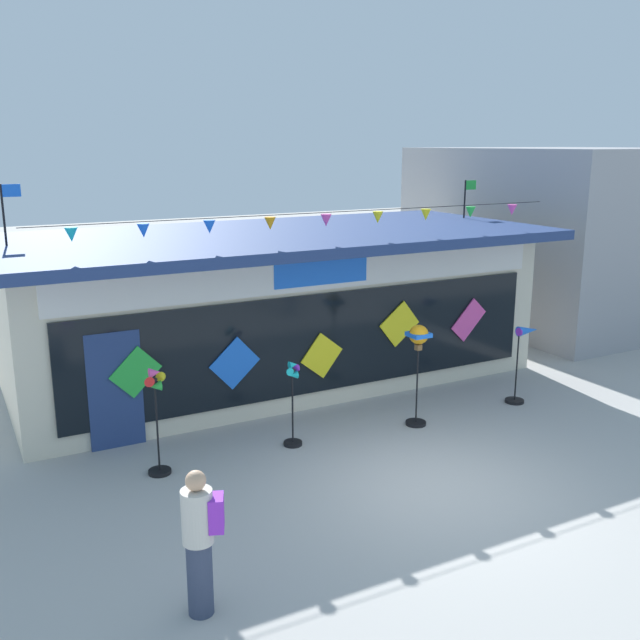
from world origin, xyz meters
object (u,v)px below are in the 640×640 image
at_px(wind_spinner_center_left, 418,348).
at_px(person_mid_plaza, 200,539).
at_px(wind_spinner_left, 293,399).
at_px(wind_spinner_center_right, 523,353).
at_px(kite_shop_building, 273,304).
at_px(wind_spinner_far_left, 157,410).

relative_size(wind_spinner_center_left, person_mid_plaza, 1.11).
height_order(wind_spinner_left, wind_spinner_center_left, wind_spinner_center_left).
distance_m(wind_spinner_center_left, wind_spinner_center_right, 2.58).
height_order(kite_shop_building, wind_spinner_left, kite_shop_building).
height_order(wind_spinner_center_left, wind_spinner_center_right, wind_spinner_center_left).
xyz_separation_m(kite_shop_building, wind_spinner_far_left, (-3.53, -3.49, -0.58)).
bearing_deg(kite_shop_building, wind_spinner_left, -109.52).
bearing_deg(wind_spinner_left, wind_spinner_center_left, -5.17).
bearing_deg(kite_shop_building, wind_spinner_center_right, -45.02).
relative_size(wind_spinner_center_right, person_mid_plaza, 0.92).
distance_m(kite_shop_building, person_mid_plaza, 8.16).
distance_m(kite_shop_building, wind_spinner_center_left, 3.88).
distance_m(kite_shop_building, wind_spinner_center_right, 5.24).
distance_m(wind_spinner_far_left, wind_spinner_left, 2.31).
distance_m(kite_shop_building, wind_spinner_far_left, 5.00).
relative_size(wind_spinner_center_left, wind_spinner_center_right, 1.21).
relative_size(wind_spinner_far_left, wind_spinner_center_left, 0.93).
xyz_separation_m(wind_spinner_left, wind_spinner_center_right, (4.91, -0.19, 0.17)).
distance_m(wind_spinner_left, wind_spinner_center_left, 2.46).
xyz_separation_m(wind_spinner_center_left, wind_spinner_center_right, (2.54, 0.03, -0.45)).
xyz_separation_m(wind_spinner_left, wind_spinner_center_left, (2.37, -0.21, 0.61)).
bearing_deg(kite_shop_building, wind_spinner_far_left, -135.33).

